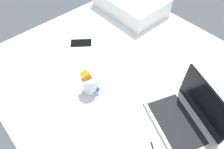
# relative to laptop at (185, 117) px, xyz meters

# --- Properties ---
(bed_mattress) EXTENTS (1.80, 1.40, 0.18)m
(bed_mattress) POSITION_rel_laptop_xyz_m (-0.28, 0.01, -0.13)
(bed_mattress) COLOR white
(bed_mattress) RESTS_ON ground
(laptop) EXTENTS (0.39, 0.33, 0.23)m
(laptop) POSITION_rel_laptop_xyz_m (0.00, 0.00, 0.00)
(laptop) COLOR #B7BABC
(laptop) RESTS_ON bed_mattress
(snack_cup) EXTENTS (0.10, 0.09, 0.15)m
(snack_cup) POSITION_rel_laptop_xyz_m (-0.46, -0.22, 0.02)
(snack_cup) COLOR silver
(snack_cup) RESTS_ON bed_mattress
(cell_phone) EXTENTS (0.14, 0.15, 0.01)m
(cell_phone) POSITION_rel_laptop_xyz_m (-0.81, -0.04, -0.04)
(cell_phone) COLOR black
(cell_phone) RESTS_ON bed_mattress
(pillow) EXTENTS (0.52, 0.36, 0.13)m
(pillow) POSITION_rel_laptop_xyz_m (-0.88, 0.49, 0.02)
(pillow) COLOR white
(pillow) RESTS_ON bed_mattress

